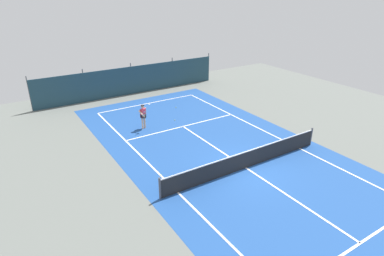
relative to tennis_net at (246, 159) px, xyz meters
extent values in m
plane|color=slate|center=(0.00, 0.00, -0.51)|extent=(36.00, 36.00, 0.00)
cube|color=#1E478C|center=(0.00, 0.00, -0.51)|extent=(11.02, 26.60, 0.01)
cube|color=white|center=(0.00, 11.90, -0.50)|extent=(8.22, 0.10, 0.01)
cube|color=white|center=(-4.11, 0.00, -0.50)|extent=(0.10, 23.80, 0.01)
cube|color=white|center=(4.11, 0.00, -0.50)|extent=(0.10, 23.80, 0.01)
cube|color=white|center=(0.00, 6.40, -0.50)|extent=(8.22, 0.10, 0.01)
cube|color=white|center=(0.00, -6.40, -0.50)|extent=(8.22, 0.10, 0.01)
cube|color=white|center=(0.00, 0.00, -0.50)|extent=(0.10, 12.80, 0.01)
cube|color=white|center=(0.00, 11.75, -0.50)|extent=(0.10, 0.30, 0.01)
cube|color=black|center=(0.00, 0.00, -0.04)|extent=(9.92, 0.03, 0.95)
cube|color=white|center=(0.00, 0.00, 0.46)|extent=(9.92, 0.04, 0.05)
cylinder|color=#47474C|center=(-5.01, 0.00, 0.04)|extent=(0.10, 0.10, 1.10)
cylinder|color=#47474C|center=(5.01, 0.00, 0.04)|extent=(0.10, 0.10, 1.10)
cube|color=#1E3D4C|center=(0.00, 15.00, 0.69)|extent=(16.22, 0.06, 2.40)
cylinder|color=#595B60|center=(-8.11, 15.06, 0.84)|extent=(0.08, 0.08, 2.70)
cylinder|color=#595B60|center=(-4.05, 15.06, 0.84)|extent=(0.08, 0.08, 2.70)
cylinder|color=#595B60|center=(0.00, 15.06, 0.84)|extent=(0.08, 0.08, 2.70)
cylinder|color=#595B60|center=(4.05, 15.06, 0.84)|extent=(0.08, 0.08, 2.70)
cylinder|color=#595B60|center=(8.11, 15.06, 0.84)|extent=(0.08, 0.08, 2.70)
cube|color=#234C1E|center=(0.00, 15.60, 0.04)|extent=(14.60, 0.70, 1.10)
cylinder|color=#D8AD8C|center=(-2.26, 7.59, -0.10)|extent=(0.12, 0.12, 0.82)
cylinder|color=#D8AD8C|center=(-2.45, 7.52, -0.10)|extent=(0.12, 0.12, 0.82)
cylinder|color=black|center=(-2.35, 7.56, 0.39)|extent=(0.40, 0.40, 0.22)
cube|color=#D1384C|center=(-2.35, 7.56, 0.59)|extent=(0.41, 0.31, 0.56)
sphere|color=#D8AD8C|center=(-2.35, 7.56, 1.02)|extent=(0.22, 0.22, 0.22)
cylinder|color=black|center=(-2.35, 7.56, 1.11)|extent=(0.23, 0.23, 0.04)
cylinder|color=#D8AD8C|center=(-2.14, 7.63, 0.62)|extent=(0.09, 0.09, 0.58)
cylinder|color=#D8AD8C|center=(-2.53, 7.37, 0.62)|extent=(0.26, 0.53, 0.41)
cylinder|color=black|center=(-2.47, 7.07, 0.51)|extent=(0.12, 0.27, 0.13)
torus|color=teal|center=(-2.47, 7.07, 0.73)|extent=(0.33, 0.22, 0.29)
sphere|color=#CCDB33|center=(1.42, 9.86, -0.48)|extent=(0.07, 0.07, 0.07)
sphere|color=#CCDB33|center=(-4.10, 1.71, -0.48)|extent=(0.07, 0.07, 0.07)
sphere|color=#CCDB33|center=(0.05, 7.63, -0.48)|extent=(0.07, 0.07, 0.07)
cylinder|color=#338CD8|center=(5.90, 1.04, -0.39)|extent=(0.08, 0.08, 0.24)
camera|label=1|loc=(-10.23, -10.90, 8.26)|focal=30.38mm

